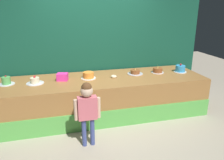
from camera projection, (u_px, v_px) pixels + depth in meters
name	position (u px, v px, depth m)	size (l,w,h in m)	color
ground_plane	(109.00, 127.00, 4.04)	(12.00, 12.00, 0.00)	#ADA38E
stage_platform	(102.00, 97.00, 4.46)	(4.08, 1.19, 0.75)	#9E6B38
curtain_backdrop	(94.00, 33.00, 4.72)	(4.86, 0.08, 3.11)	#144C38
child_figure	(87.00, 106.00, 3.32)	(0.40, 0.18, 1.04)	#3F4C8C
pink_box	(62.00, 77.00, 4.22)	(0.20, 0.16, 0.14)	#F435A3
donut	(114.00, 76.00, 4.40)	(0.12, 0.12, 0.04)	beige
cake_far_left	(6.00, 81.00, 4.00)	(0.28, 0.28, 0.17)	silver
cake_left	(35.00, 81.00, 4.05)	(0.31, 0.31, 0.15)	silver
cake_center_left	(88.00, 75.00, 4.34)	(0.29, 0.29, 0.13)	white
cake_center_right	(135.00, 72.00, 4.63)	(0.32, 0.32, 0.13)	silver
cake_right	(158.00, 70.00, 4.72)	(0.26, 0.26, 0.16)	silver
cake_far_right	(180.00, 69.00, 4.77)	(0.27, 0.27, 0.18)	white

